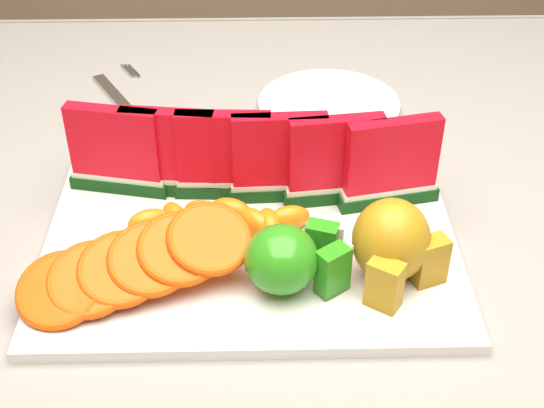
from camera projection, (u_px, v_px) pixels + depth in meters
table at (240, 294)px, 0.84m from camera, size 1.40×0.90×0.75m
tablecloth at (239, 252)px, 0.80m from camera, size 1.53×1.03×0.20m
platter at (251, 240)px, 0.75m from camera, size 0.40×0.30×0.01m
apple_cluster at (290, 259)px, 0.67m from camera, size 0.10×0.08×0.06m
pear_cluster at (393, 244)px, 0.67m from camera, size 0.10×0.10×0.08m
side_plate at (329, 105)px, 0.96m from camera, size 0.24×0.24×0.01m
fork at (123, 100)px, 0.98m from camera, size 0.10×0.19×0.00m
watermelon_row at (252, 159)px, 0.77m from camera, size 0.39×0.07×0.10m
orange_fan_front at (136, 264)px, 0.67m from camera, size 0.23×0.14×0.06m
orange_fan_back at (228, 154)px, 0.82m from camera, size 0.29×0.11×0.04m
tangerine_segments at (225, 218)px, 0.74m from camera, size 0.18×0.06×0.03m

